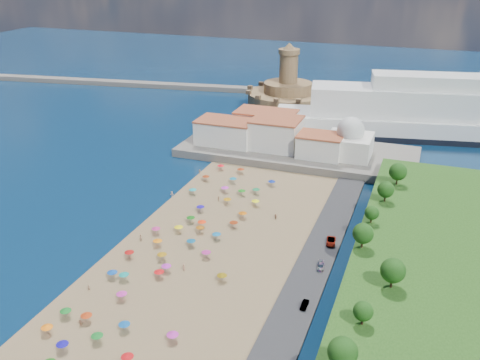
% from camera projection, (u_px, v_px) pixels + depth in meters
% --- Properties ---
extents(ground, '(700.00, 700.00, 0.00)m').
position_uv_depth(ground, '(195.00, 238.00, 147.51)').
color(ground, '#071938').
rests_on(ground, ground).
extents(terrace, '(90.00, 36.00, 3.00)m').
position_uv_depth(terrace, '(297.00, 152.00, 206.75)').
color(terrace, '#59544C').
rests_on(terrace, ground).
extents(jetty, '(18.00, 70.00, 2.40)m').
position_uv_depth(jetty, '(270.00, 122.00, 244.04)').
color(jetty, '#59544C').
rests_on(jetty, ground).
extents(breakwater, '(199.03, 34.77, 2.60)m').
position_uv_depth(breakwater, '(133.00, 84.00, 313.88)').
color(breakwater, '#59544C').
rests_on(breakwater, ground).
extents(waterfront_buildings, '(57.00, 29.00, 11.00)m').
position_uv_depth(waterfront_buildings, '(266.00, 132.00, 208.92)').
color(waterfront_buildings, silver).
rests_on(waterfront_buildings, terrace).
extents(domed_building, '(16.00, 16.00, 15.00)m').
position_uv_depth(domed_building, '(350.00, 141.00, 195.75)').
color(domed_building, silver).
rests_on(domed_building, terrace).
extents(fortress, '(40.00, 40.00, 32.40)m').
position_uv_depth(fortress, '(288.00, 95.00, 267.77)').
color(fortress, '#8D6846').
rests_on(fortress, ground).
extents(cruise_ship, '(150.84, 50.00, 32.64)m').
position_uv_depth(cruise_ship, '(454.00, 116.00, 222.78)').
color(cruise_ship, black).
rests_on(cruise_ship, ground).
extents(beach_parasols, '(30.41, 117.51, 2.20)m').
position_uv_depth(beach_parasols, '(174.00, 249.00, 138.05)').
color(beach_parasols, gray).
rests_on(beach_parasols, beach).
extents(beachgoers, '(37.26, 86.12, 1.87)m').
position_uv_depth(beachgoers, '(182.00, 227.00, 150.95)').
color(beachgoers, tan).
rests_on(beachgoers, beach).
extents(parked_cars, '(3.12, 34.11, 1.44)m').
position_uv_depth(parked_cars, '(324.00, 257.00, 135.57)').
color(parked_cars, gray).
rests_on(parked_cars, promenade).
extents(hillside_trees, '(13.69, 108.79, 7.02)m').
position_uv_depth(hillside_trees, '(372.00, 254.00, 120.72)').
color(hillside_trees, '#382314').
rests_on(hillside_trees, hillside).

